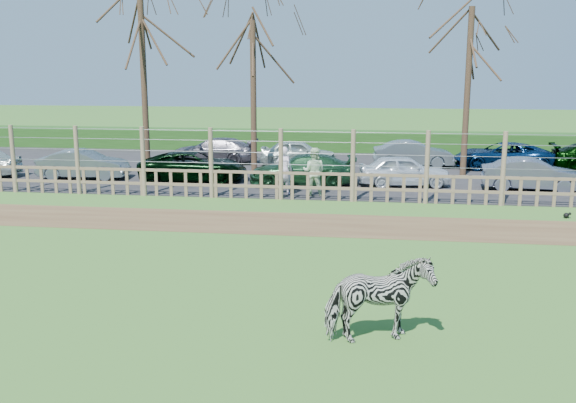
# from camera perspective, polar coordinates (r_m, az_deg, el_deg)

# --- Properties ---
(ground) EXTENTS (120.00, 120.00, 0.00)m
(ground) POSITION_cam_1_polar(r_m,az_deg,el_deg) (14.99, -5.11, -5.97)
(ground) COLOR olive
(ground) RESTS_ON ground
(dirt_strip) EXTENTS (34.00, 2.80, 0.01)m
(dirt_strip) POSITION_cam_1_polar(r_m,az_deg,el_deg) (19.23, -2.15, -1.89)
(dirt_strip) COLOR brown
(dirt_strip) RESTS_ON ground
(asphalt) EXTENTS (44.00, 13.00, 0.04)m
(asphalt) POSITION_cam_1_polar(r_m,az_deg,el_deg) (28.94, 1.25, 2.81)
(asphalt) COLOR #232326
(asphalt) RESTS_ON ground
(hedge) EXTENTS (46.00, 2.00, 1.10)m
(hedge) POSITION_cam_1_polar(r_m,az_deg,el_deg) (35.77, 2.54, 5.40)
(hedge) COLOR #1E4716
(hedge) RESTS_ON ground
(fence) EXTENTS (30.16, 0.16, 2.50)m
(fence) POSITION_cam_1_polar(r_m,az_deg,el_deg) (22.45, -0.63, 2.20)
(fence) COLOR brown
(fence) RESTS_ON ground
(tree_left) EXTENTS (4.80, 4.80, 7.88)m
(tree_left) POSITION_cam_1_polar(r_m,az_deg,el_deg) (28.15, -12.84, 13.70)
(tree_left) COLOR #3D2B1E
(tree_left) RESTS_ON ground
(tree_mid) EXTENTS (4.80, 4.80, 6.83)m
(tree_mid) POSITION_cam_1_polar(r_m,az_deg,el_deg) (27.89, -3.13, 12.45)
(tree_mid) COLOR #3D2B1E
(tree_mid) RESTS_ON ground
(tree_right) EXTENTS (4.80, 4.80, 7.35)m
(tree_right) POSITION_cam_1_polar(r_m,az_deg,el_deg) (28.16, 15.85, 12.79)
(tree_right) COLOR #3D2B1E
(tree_right) RESTS_ON ground
(zebra) EXTENTS (1.95, 1.39, 1.50)m
(zebra) POSITION_cam_1_polar(r_m,az_deg,el_deg) (10.99, 8.06, -8.64)
(zebra) COLOR gray
(zebra) RESTS_ON ground
(visitor_a) EXTENTS (0.73, 0.59, 1.72)m
(visitor_a) POSITION_cam_1_polar(r_m,az_deg,el_deg) (23.31, -0.33, 2.80)
(visitor_a) COLOR silver
(visitor_a) RESTS_ON asphalt
(visitor_b) EXTENTS (0.93, 0.78, 1.72)m
(visitor_b) POSITION_cam_1_polar(r_m,az_deg,el_deg) (23.04, 2.32, 2.68)
(visitor_b) COLOR beige
(visitor_b) RESTS_ON asphalt
(crow) EXTENTS (0.23, 0.17, 0.19)m
(crow) POSITION_cam_1_polar(r_m,az_deg,el_deg) (21.58, 23.53, -1.13)
(crow) COLOR black
(crow) RESTS_ON ground
(car_1) EXTENTS (3.76, 1.68, 1.20)m
(car_1) POSITION_cam_1_polar(r_m,az_deg,el_deg) (27.81, -17.73, 3.17)
(car_1) COLOR slate
(car_1) RESTS_ON asphalt
(car_2) EXTENTS (4.51, 2.46, 1.20)m
(car_2) POSITION_cam_1_polar(r_m,az_deg,el_deg) (26.24, -8.44, 3.11)
(car_2) COLOR black
(car_2) RESTS_ON asphalt
(car_3) EXTENTS (4.29, 2.11, 1.20)m
(car_3) POSITION_cam_1_polar(r_m,az_deg,el_deg) (25.06, 1.29, 2.83)
(car_3) COLOR #194024
(car_3) RESTS_ON asphalt
(car_4) EXTENTS (3.68, 1.86, 1.20)m
(car_4) POSITION_cam_1_polar(r_m,az_deg,el_deg) (25.30, 10.27, 2.73)
(car_4) COLOR silver
(car_4) RESTS_ON asphalt
(car_5) EXTENTS (3.74, 1.59, 1.20)m
(car_5) POSITION_cam_1_polar(r_m,az_deg,el_deg) (25.62, 20.88, 2.25)
(car_5) COLOR slate
(car_5) RESTS_ON asphalt
(car_9) EXTENTS (4.16, 1.76, 1.20)m
(car_9) POSITION_cam_1_polar(r_m,az_deg,el_deg) (31.16, -6.61, 4.54)
(car_9) COLOR #595661
(car_9) RESTS_ON asphalt
(car_10) EXTENTS (3.61, 1.66, 1.20)m
(car_10) POSITION_cam_1_polar(r_m,az_deg,el_deg) (30.15, 0.90, 4.37)
(car_10) COLOR #B0C3B9
(car_10) RESTS_ON asphalt
(car_11) EXTENTS (3.72, 1.50, 1.20)m
(car_11) POSITION_cam_1_polar(r_m,az_deg,el_deg) (30.29, 11.05, 4.18)
(car_11) COLOR slate
(car_11) RESTS_ON asphalt
(car_12) EXTENTS (4.33, 2.01, 1.20)m
(car_12) POSITION_cam_1_polar(r_m,az_deg,el_deg) (30.69, 18.51, 3.89)
(car_12) COLOR #061E44
(car_12) RESTS_ON asphalt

